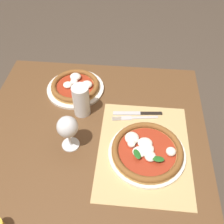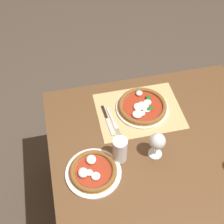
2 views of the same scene
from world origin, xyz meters
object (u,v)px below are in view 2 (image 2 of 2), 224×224
(wine_glass, at_px, (157,142))
(fork, at_px, (113,121))
(pizza_near, at_px, (142,107))
(pint_glass, at_px, (120,150))
(pizza_far, at_px, (93,171))
(knife, at_px, (108,120))

(wine_glass, height_order, fork, wine_glass)
(fork, bearing_deg, pizza_near, -164.12)
(pizza_near, height_order, pint_glass, pint_glass)
(pizza_far, height_order, knife, pizza_far)
(pizza_near, bearing_deg, fork, 15.88)
(pizza_near, xyz_separation_m, knife, (0.21, 0.04, -0.02))
(knife, bearing_deg, wine_glass, 126.29)
(pizza_far, xyz_separation_m, wine_glass, (-0.32, -0.04, 0.09))
(pizza_near, distance_m, pizza_far, 0.48)
(fork, bearing_deg, pint_glass, 85.63)
(pizza_near, bearing_deg, knife, 10.91)
(pizza_far, height_order, pint_glass, pint_glass)
(pizza_far, height_order, fork, pizza_far)
(knife, bearing_deg, pizza_far, 65.77)
(pizza_near, relative_size, knife, 1.37)
(pint_glass, distance_m, fork, 0.24)
(pizza_far, bearing_deg, pint_glass, -158.40)
(knife, bearing_deg, fork, 158.47)
(pizza_near, bearing_deg, pizza_far, 44.82)
(pizza_far, xyz_separation_m, knife, (-0.13, -0.30, -0.01))
(pizza_near, xyz_separation_m, pint_glass, (0.20, 0.28, 0.05))
(pizza_far, bearing_deg, pizza_near, -135.18)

